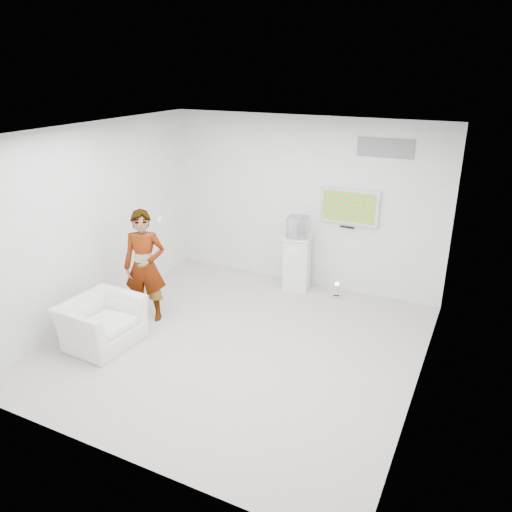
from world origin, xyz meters
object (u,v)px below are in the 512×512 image
object	(u,v)px
pedestal	(297,263)
floor_uplight	(337,290)
tv	(349,207)
person	(145,266)
armchair	(101,322)

from	to	relation	value
pedestal	floor_uplight	distance (m)	0.85
tv	pedestal	world-z (taller)	tv
person	floor_uplight	bearing A→B (deg)	15.62
armchair	pedestal	bearing A→B (deg)	-27.81
tv	floor_uplight	size ratio (longest dim) A/B	3.58
person	floor_uplight	world-z (taller)	person
armchair	floor_uplight	world-z (taller)	armchair
armchair	pedestal	size ratio (longest dim) A/B	1.05
armchair	floor_uplight	bearing A→B (deg)	-38.06
person	armchair	size ratio (longest dim) A/B	1.72
pedestal	floor_uplight	bearing A→B (deg)	-4.99
tv	person	size ratio (longest dim) A/B	0.56
armchair	floor_uplight	distance (m)	3.91
person	pedestal	distance (m)	2.72
tv	floor_uplight	xyz separation A→B (m)	(-0.03, -0.34, -1.41)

